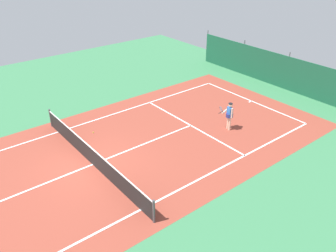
% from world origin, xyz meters
% --- Properties ---
extents(ground_plane, '(36.00, 36.00, 0.00)m').
position_xyz_m(ground_plane, '(0.00, 0.00, 0.00)').
color(ground_plane, '#387A4C').
extents(court_surface, '(11.02, 26.60, 0.01)m').
position_xyz_m(court_surface, '(0.00, 0.00, 0.00)').
color(court_surface, brown).
rests_on(court_surface, ground).
extents(tennis_net, '(10.12, 0.10, 1.10)m').
position_xyz_m(tennis_net, '(0.00, 0.00, 0.51)').
color(tennis_net, black).
rests_on(tennis_net, ground).
extents(back_fence, '(16.30, 0.98, 2.70)m').
position_xyz_m(back_fence, '(-0.00, 15.96, 0.67)').
color(back_fence, '#195138').
rests_on(back_fence, ground).
extents(tennis_player, '(0.83, 0.67, 1.64)m').
position_xyz_m(tennis_player, '(1.66, 7.79, 0.96)').
color(tennis_player, beige).
rests_on(tennis_player, ground).
extents(tennis_ball_near_player, '(0.07, 0.07, 0.07)m').
position_xyz_m(tennis_ball_near_player, '(-2.79, 1.51, 0.03)').
color(tennis_ball_near_player, '#CCDB33').
rests_on(tennis_ball_near_player, ground).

